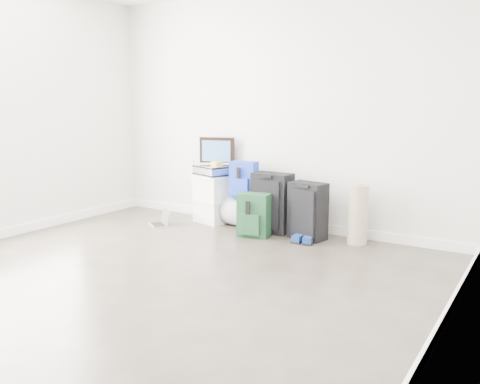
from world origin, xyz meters
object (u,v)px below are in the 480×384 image
Objects in this scene: briefcase at (212,170)px; large_suitcase at (272,203)px; duffel_bag at (245,212)px; laptop at (161,221)px; boxes_stack at (213,199)px; carry_on at (307,211)px.

large_suitcase is at bearing 16.69° from briefcase.
laptop is at bearing -143.36° from duffel_bag.
briefcase is 0.62× the size of large_suitcase.
duffel_bag is at bearing 174.12° from large_suitcase.
duffel_bag reaches higher than laptop.
large_suitcase reaches higher than boxes_stack.
briefcase is 1.35m from carry_on.
large_suitcase is at bearing 1.12° from duffel_bag.
briefcase reaches higher than large_suitcase.
carry_on is at bearing 14.97° from briefcase.
laptop is at bearing -120.48° from boxes_stack.
boxes_stack is at bearing -160.55° from briefcase.
laptop is (-1.27, -0.42, -0.29)m from large_suitcase.
large_suitcase is at bearing 53.93° from laptop.
duffel_bag is at bearing 63.67° from laptop.
briefcase is 0.87m from laptop.
carry_on reaches higher than boxes_stack.
duffel_bag is 0.94× the size of carry_on.
briefcase is at bearing 178.84° from large_suitcase.
large_suitcase is 1.99× the size of laptop.
large_suitcase is (0.84, -0.04, 0.04)m from boxes_stack.
boxes_stack is 0.87× the size of large_suitcase.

